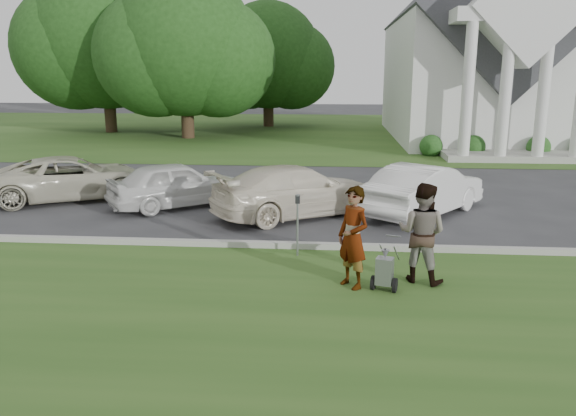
# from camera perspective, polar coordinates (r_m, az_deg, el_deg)

# --- Properties ---
(ground) EXTENTS (120.00, 120.00, 0.00)m
(ground) POSITION_cam_1_polar(r_m,az_deg,el_deg) (12.28, 0.58, -4.94)
(ground) COLOR #333335
(ground) RESTS_ON ground
(grass_strip) EXTENTS (80.00, 7.00, 0.01)m
(grass_strip) POSITION_cam_1_polar(r_m,az_deg,el_deg) (9.49, -0.73, -10.67)
(grass_strip) COLOR #2B4E1B
(grass_strip) RESTS_ON ground
(church_lawn) EXTENTS (80.00, 30.00, 0.01)m
(church_lawn) POSITION_cam_1_polar(r_m,az_deg,el_deg) (38.81, 3.43, 7.84)
(church_lawn) COLOR #2B4E1B
(church_lawn) RESTS_ON ground
(curb) EXTENTS (80.00, 0.18, 0.15)m
(curb) POSITION_cam_1_polar(r_m,az_deg,el_deg) (12.77, 0.75, -3.83)
(curb) COLOR #9E9E93
(curb) RESTS_ON ground
(church) EXTENTS (9.19, 19.00, 24.10)m
(church) POSITION_cam_1_polar(r_m,az_deg,el_deg) (35.73, 18.63, 16.22)
(church) COLOR white
(church) RESTS_ON ground
(tree_left) EXTENTS (10.63, 8.40, 9.71)m
(tree_left) POSITION_cam_1_polar(r_m,az_deg,el_deg) (34.76, -10.47, 15.40)
(tree_left) COLOR #332316
(tree_left) RESTS_ON ground
(tree_far) EXTENTS (11.64, 9.20, 10.73)m
(tree_far) POSITION_cam_1_polar(r_m,az_deg,el_deg) (39.53, -18.10, 15.58)
(tree_far) COLOR #332316
(tree_far) RESTS_ON ground
(tree_back) EXTENTS (9.61, 7.60, 8.89)m
(tree_back) POSITION_cam_1_polar(r_m,az_deg,el_deg) (41.88, -2.06, 14.75)
(tree_back) COLOR #332316
(tree_back) RESTS_ON ground
(striping_cart) EXTENTS (0.62, 0.99, 0.86)m
(striping_cart) POSITION_cam_1_polar(r_m,az_deg,el_deg) (10.43, 9.78, -6.41)
(striping_cart) COLOR black
(striping_cart) RESTS_ON ground
(person_left) EXTENTS (0.80, 0.82, 1.91)m
(person_left) POSITION_cam_1_polar(r_m,az_deg,el_deg) (10.34, 6.62, -3.07)
(person_left) COLOR #999999
(person_left) RESTS_ON ground
(person_right) EXTENTS (1.15, 1.06, 1.91)m
(person_right) POSITION_cam_1_polar(r_m,az_deg,el_deg) (10.85, 13.44, -2.54)
(person_right) COLOR #999999
(person_right) RESTS_ON ground
(parking_meter_near) EXTENTS (0.10, 0.09, 1.38)m
(parking_meter_near) POSITION_cam_1_polar(r_m,az_deg,el_deg) (12.05, 0.98, -0.99)
(parking_meter_near) COLOR gray
(parking_meter_near) RESTS_ON ground
(car_a) EXTENTS (5.35, 4.25, 1.35)m
(car_a) POSITION_cam_1_polar(r_m,az_deg,el_deg) (18.89, -21.07, 2.87)
(car_a) COLOR beige
(car_a) RESTS_ON ground
(car_b) EXTENTS (4.17, 3.68, 1.36)m
(car_b) POSITION_cam_1_polar(r_m,az_deg,el_deg) (16.94, -11.23, 2.39)
(car_b) COLOR silver
(car_b) RESTS_ON ground
(car_c) EXTENTS (5.12, 4.35, 1.41)m
(car_c) POSITION_cam_1_polar(r_m,az_deg,el_deg) (15.58, 0.91, 1.76)
(car_c) COLOR silver
(car_c) RESTS_ON ground
(car_d) EXTENTS (3.87, 4.37, 1.43)m
(car_d) POSITION_cam_1_polar(r_m,az_deg,el_deg) (16.14, 13.72, 1.84)
(car_d) COLOR silver
(car_d) RESTS_ON ground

